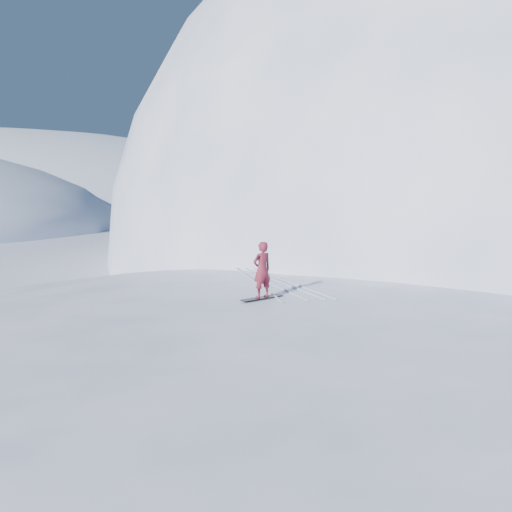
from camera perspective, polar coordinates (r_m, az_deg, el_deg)
The scene contains 9 objects.
ground at distance 13.33m, azimuth 6.70°, elevation -17.01°, with size 400.00×400.00×0.00m, color white.
near_ridge at distance 16.26m, azimuth 7.05°, elevation -12.32°, with size 36.00×28.00×4.80m, color white.
summit_peak at distance 45.78m, azimuth 23.99°, elevation 0.23°, with size 60.00×56.00×56.00m, color white.
peak_shoulder at distance 34.80m, azimuth 13.03°, elevation -1.53°, with size 28.00×24.00×18.00m, color white.
far_ridge_c at distance 127.03m, azimuth -26.80°, elevation 4.58°, with size 140.00×90.00×36.00m, color white.
wind_bumps at distance 15.09m, azimuth 2.22°, elevation -13.91°, with size 16.00×14.40×1.00m.
snowboard at distance 14.52m, azimuth 0.69°, elevation -4.80°, with size 1.36×0.25×0.02m, color black.
snowboarder at distance 14.36m, azimuth 0.70°, elevation -1.58°, with size 0.59×0.39×1.63m, color maroon.
board_tracks at distance 16.95m, azimuth 1.92°, elevation -2.92°, with size 2.15×5.99×0.04m.
Camera 1 is at (-3.56, -11.56, 5.62)m, focal length 35.00 mm.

